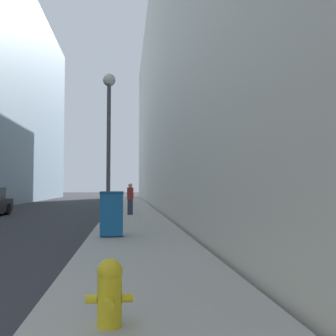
{
  "coord_description": "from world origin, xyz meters",
  "views": [
    {
      "loc": [
        4.9,
        -2.79,
        1.62
      ],
      "look_at": [
        7.35,
        19.07,
        2.7
      ],
      "focal_mm": 40.0,
      "sensor_mm": 36.0,
      "label": 1
    }
  ],
  "objects": [
    {
      "name": "lamppost",
      "position": [
        4.25,
        11.14,
        3.84
      ],
      "size": [
        0.48,
        0.48,
        5.66
      ],
      "color": "#4C4C51",
      "rests_on": "sidewalk_right"
    },
    {
      "name": "building_right_stone",
      "position": [
        12.86,
        26.0,
        9.59
      ],
      "size": [
        12.0,
        60.0,
        19.18
      ],
      "color": "beige",
      "rests_on": "ground"
    },
    {
      "name": "fire_hydrant",
      "position": [
        4.74,
        1.22,
        0.52
      ],
      "size": [
        0.5,
        0.38,
        0.7
      ],
      "color": "yellow",
      "rests_on": "sidewalk_right"
    },
    {
      "name": "pedestrian_on_sidewalk",
      "position": [
        5.11,
        16.67,
        0.97
      ],
      "size": [
        0.33,
        0.21,
        1.61
      ],
      "color": "#2D3347",
      "rests_on": "sidewalk_right"
    },
    {
      "name": "trash_bin",
      "position": [
        4.49,
        8.36,
        0.83
      ],
      "size": [
        0.68,
        0.66,
        1.31
      ],
      "color": "#19609E",
      "rests_on": "sidewalk_right"
    },
    {
      "name": "sidewalk_right",
      "position": [
        5.29,
        18.0,
        0.08
      ],
      "size": [
        2.95,
        60.0,
        0.16
      ],
      "color": "#ADA89E",
      "rests_on": "ground"
    }
  ]
}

